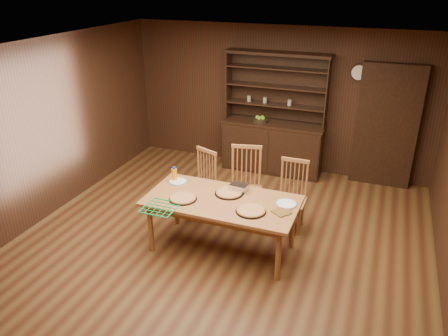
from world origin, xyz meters
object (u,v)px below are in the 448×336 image
at_px(dining_table, 222,205).
at_px(juice_bottle, 174,174).
at_px(chair_left, 203,181).
at_px(chair_right, 292,192).
at_px(china_hutch, 273,140).
at_px(chair_center, 245,181).

height_order(dining_table, juice_bottle, juice_bottle).
height_order(chair_left, chair_right, chair_left).
relative_size(china_hutch, chair_right, 2.12).
height_order(chair_center, juice_bottle, chair_center).
distance_m(chair_right, juice_bottle, 1.69).
bearing_deg(juice_bottle, dining_table, -19.20).
bearing_deg(chair_center, chair_left, 175.15).
relative_size(dining_table, chair_right, 1.91).
xyz_separation_m(dining_table, juice_bottle, (-0.82, 0.29, 0.17)).
bearing_deg(juice_bottle, chair_right, 22.18).
bearing_deg(chair_right, chair_left, -175.05).
bearing_deg(dining_table, chair_right, 51.81).
bearing_deg(dining_table, juice_bottle, 160.80).
bearing_deg(chair_center, chair_right, -10.40).
height_order(dining_table, chair_right, chair_right).
bearing_deg(china_hutch, chair_left, -106.29).
relative_size(dining_table, chair_left, 1.90).
relative_size(dining_table, juice_bottle, 9.52).
height_order(dining_table, chair_left, chair_left).
bearing_deg(chair_center, china_hutch, 79.82).
height_order(china_hutch, juice_bottle, china_hutch).
bearing_deg(chair_right, juice_bottle, -157.91).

